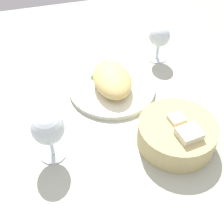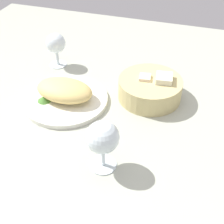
% 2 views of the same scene
% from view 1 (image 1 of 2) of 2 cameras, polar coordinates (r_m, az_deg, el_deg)
% --- Properties ---
extents(ground_plane, '(1.40, 1.40, 0.02)m').
position_cam_1_polar(ground_plane, '(0.85, -0.26, -0.94)').
color(ground_plane, '#A9AF9D').
extents(plate, '(0.26, 0.26, 0.01)m').
position_cam_1_polar(plate, '(0.92, 0.02, 4.46)').
color(plate, white).
rests_on(plate, ground_plane).
extents(omelette, '(0.18, 0.12, 0.06)m').
position_cam_1_polar(omelette, '(0.89, 0.02, 6.16)').
color(omelette, '#E3C372').
rests_on(omelette, plate).
extents(lettuce_garnish, '(0.04, 0.04, 0.02)m').
position_cam_1_polar(lettuce_garnish, '(0.94, -2.54, 6.89)').
color(lettuce_garnish, '#488131').
rests_on(lettuce_garnish, plate).
extents(bread_basket, '(0.19, 0.19, 0.08)m').
position_cam_1_polar(bread_basket, '(0.77, 11.98, -4.00)').
color(bread_basket, tan).
rests_on(bread_basket, ground_plane).
extents(wine_glass_near, '(0.08, 0.08, 0.13)m').
position_cam_1_polar(wine_glass_near, '(0.70, -11.78, -3.27)').
color(wine_glass_near, silver).
rests_on(wine_glass_near, ground_plane).
extents(wine_glass_far, '(0.07, 0.07, 0.12)m').
position_cam_1_polar(wine_glass_far, '(1.02, 8.76, 13.45)').
color(wine_glass_far, silver).
rests_on(wine_glass_far, ground_plane).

